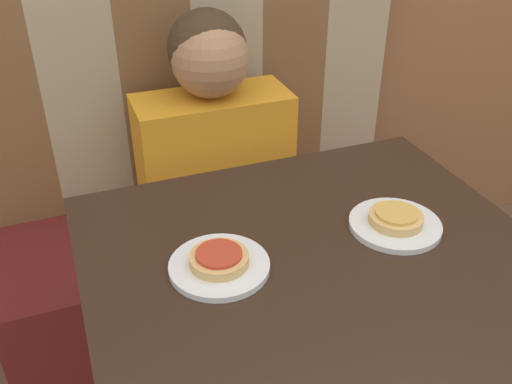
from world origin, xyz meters
TOP-DOWN VIEW (x-y plane):
  - booth_seat at (0.00, 0.66)m, footprint 1.26×0.48m
  - booth_backrest at (-0.00, 0.87)m, footprint 1.26×0.07m
  - dining_table at (0.00, 0.00)m, footprint 0.82×0.75m
  - person at (0.00, 0.66)m, footprint 0.42×0.23m
  - plate_left at (-0.18, 0.04)m, footprint 0.18×0.18m
  - plate_right at (0.18, 0.04)m, footprint 0.18×0.18m
  - pizza_left at (-0.18, 0.04)m, footprint 0.10×0.10m
  - pizza_right at (0.18, 0.04)m, footprint 0.10×0.10m

SIDE VIEW (x-z plane):
  - booth_seat at x=0.00m, z-range 0.00..0.45m
  - dining_table at x=0.00m, z-range 0.27..1.05m
  - person at x=0.00m, z-range 0.45..1.05m
  - plate_left at x=-0.18m, z-range 0.78..0.79m
  - plate_right at x=0.18m, z-range 0.78..0.79m
  - pizza_left at x=-0.18m, z-range 0.79..0.81m
  - pizza_right at x=0.18m, z-range 0.79..0.81m
  - booth_backrest at x=0.00m, z-range 0.45..1.22m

